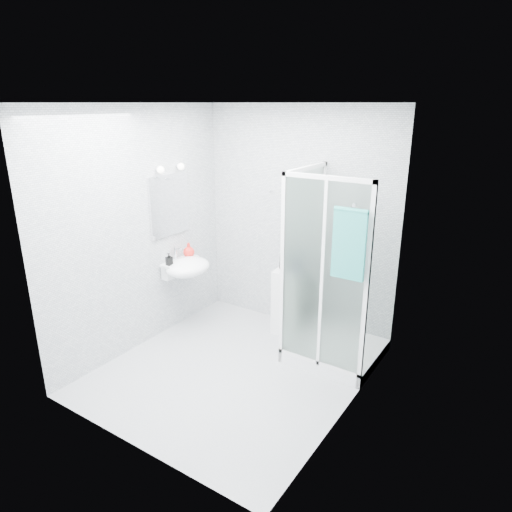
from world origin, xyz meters
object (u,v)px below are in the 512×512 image
Objects in this scene: wall_basin at (186,267)px; shampoo_bottle_b at (295,262)px; hand_towel at (349,243)px; soap_dispenser_orange at (189,250)px; soap_dispenser_black at (169,259)px; shampoo_bottle_a at (284,258)px; shower_enclosure at (327,319)px; storage_cabinet at (289,302)px.

shampoo_bottle_b is at bearing 27.81° from wall_basin.
hand_towel reaches higher than soap_dispenser_orange.
shampoo_bottle_b is 1.42m from soap_dispenser_black.
soap_dispenser_black is at bearing -111.23° from wall_basin.
shower_enclosure is at bearing -21.10° from shampoo_bottle_a.
storage_cabinet is at bearing 168.31° from shampoo_bottle_b.
wall_basin is at bearing 177.56° from hand_towel.
hand_towel is at bearing -37.12° from shampoo_bottle_b.
hand_towel reaches higher than wall_basin.
soap_dispenser_black is (-2.07, -0.10, -0.51)m from hand_towel.
shower_enclosure reaches higher than soap_dispenser_orange.
shampoo_bottle_b is at bearing 1.57° from shampoo_bottle_a.
shower_enclosure is at bearing 130.26° from hand_towel.
wall_basin is at bearing -62.08° from soap_dispenser_orange.
soap_dispenser_orange is at bearing -157.60° from shampoo_bottle_a.
shampoo_bottle_a reaches higher than storage_cabinet.
shampoo_bottle_a is at bearing 22.40° from soap_dispenser_orange.
soap_dispenser_black is at bearing -143.49° from shampoo_bottle_a.
wall_basin is at bearing -154.74° from storage_cabinet.
shampoo_bottle_a is (-1.03, 0.67, -0.53)m from hand_towel.
storage_cabinet is 1.21× the size of hand_towel.
storage_cabinet is (1.04, 0.60, -0.41)m from wall_basin.
storage_cabinet is 1.58m from hand_towel.
storage_cabinet is 3.42× the size of shampoo_bottle_b.
shower_enclosure is 0.68m from storage_cabinet.
soap_dispenser_orange is at bearing -159.87° from shampoo_bottle_b.
storage_cabinet is 0.51m from shampoo_bottle_b.
wall_basin is 3.22× the size of soap_dispenser_orange.
wall_basin is 0.25m from soap_dispenser_black.
shampoo_bottle_a is at bearing -178.43° from shampoo_bottle_b.
shampoo_bottle_b is (0.07, -0.01, 0.50)m from storage_cabinet.
shower_enclosure reaches higher than soap_dispenser_black.
storage_cabinet is 1.33m from soap_dispenser_orange.
soap_dispenser_black is (-0.07, -0.19, 0.14)m from wall_basin.
soap_dispenser_black is at bearing -177.09° from hand_towel.
hand_towel is at bearing -32.98° from shampoo_bottle_a.
hand_towel is at bearing -2.44° from wall_basin.
shampoo_bottle_a is 0.14m from shampoo_bottle_b.
shower_enclosure is at bearing -26.24° from shampoo_bottle_b.
soap_dispenser_orange is (-0.08, 0.15, 0.15)m from wall_basin.
shower_enclosure is 1.13m from hand_towel.
shampoo_bottle_b reaches higher than storage_cabinet.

